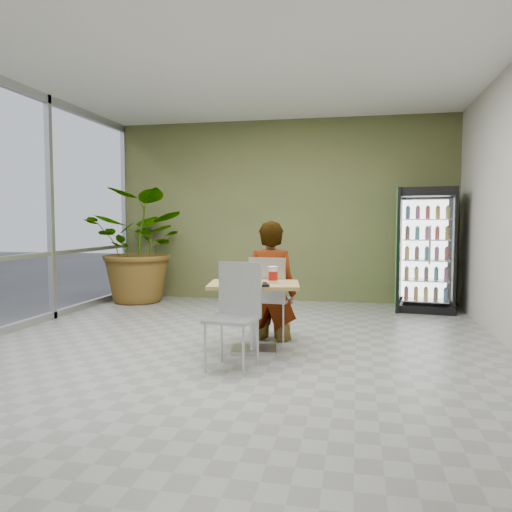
# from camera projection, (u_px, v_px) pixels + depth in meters

# --- Properties ---
(ground) EXTENTS (7.00, 7.00, 0.00)m
(ground) POSITION_uv_depth(u_px,v_px,m) (233.00, 349.00, 5.54)
(ground) COLOR gray
(ground) RESTS_ON ground
(room_envelope) EXTENTS (6.00, 7.00, 3.20)m
(room_envelope) POSITION_uv_depth(u_px,v_px,m) (233.00, 204.00, 5.43)
(room_envelope) COLOR beige
(room_envelope) RESTS_ON ground
(dining_table) EXTENTS (1.05, 0.81, 0.75)m
(dining_table) POSITION_uv_depth(u_px,v_px,m) (254.00, 303.00, 5.40)
(dining_table) COLOR tan
(dining_table) RESTS_ON ground
(chair_far) EXTENTS (0.47, 0.48, 1.00)m
(chair_far) POSITION_uv_depth(u_px,v_px,m) (269.00, 292.00, 5.91)
(chair_far) COLOR #B0B3B5
(chair_far) RESTS_ON ground
(chair_near) EXTENTS (0.51, 0.51, 1.01)m
(chair_near) POSITION_uv_depth(u_px,v_px,m) (236.00, 306.00, 4.85)
(chair_near) COLOR #B0B3B5
(chair_near) RESTS_ON ground
(seated_woman) EXTENTS (0.67, 0.46, 1.73)m
(seated_woman) POSITION_uv_depth(u_px,v_px,m) (271.00, 293.00, 5.96)
(seated_woman) COLOR black
(seated_woman) RESTS_ON ground
(pizza_plate) EXTENTS (0.30, 0.24, 0.03)m
(pizza_plate) POSITION_uv_depth(u_px,v_px,m) (245.00, 280.00, 5.50)
(pizza_plate) COLOR silver
(pizza_plate) RESTS_ON dining_table
(soda_cup) EXTENTS (0.10, 0.10, 0.18)m
(soda_cup) POSITION_uv_depth(u_px,v_px,m) (273.00, 275.00, 5.35)
(soda_cup) COLOR silver
(soda_cup) RESTS_ON dining_table
(napkin_stack) EXTENTS (0.19, 0.19, 0.02)m
(napkin_stack) POSITION_uv_depth(u_px,v_px,m) (227.00, 284.00, 5.24)
(napkin_stack) COLOR silver
(napkin_stack) RESTS_ON dining_table
(cafeteria_tray) EXTENTS (0.46, 0.39, 0.02)m
(cafeteria_tray) POSITION_uv_depth(u_px,v_px,m) (249.00, 284.00, 5.17)
(cafeteria_tray) COLOR black
(cafeteria_tray) RESTS_ON dining_table
(beverage_fridge) EXTENTS (0.96, 0.78, 1.93)m
(beverage_fridge) POSITION_uv_depth(u_px,v_px,m) (426.00, 250.00, 7.82)
(beverage_fridge) COLOR black
(beverage_fridge) RESTS_ON ground
(potted_plant) EXTENTS (1.95, 1.74, 1.96)m
(potted_plant) POSITION_uv_depth(u_px,v_px,m) (142.00, 246.00, 8.70)
(potted_plant) COLOR #2A6327
(potted_plant) RESTS_ON ground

